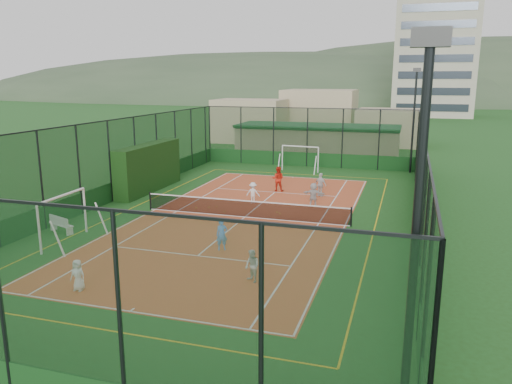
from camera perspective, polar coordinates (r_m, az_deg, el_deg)
ground at (r=27.46m, az=-1.30°, el=-2.91°), size 300.00×300.00×0.00m
court_slab at (r=27.46m, az=-1.30°, el=-2.90°), size 11.17×23.97×0.01m
tennis_net at (r=27.33m, az=-1.31°, el=-1.84°), size 11.67×0.12×1.06m
perimeter_fence at (r=26.89m, az=-1.33°, el=2.22°), size 18.12×34.12×5.00m
floodlight_se at (r=9.10m, az=17.47°, el=-9.39°), size 0.60×0.26×8.25m
floodlight_ne at (r=41.79m, az=17.56°, el=7.71°), size 0.60×0.26×8.25m
clubhouse at (r=48.16m, az=7.03°, el=5.77°), size 15.20×7.20×3.15m
apartment_tower at (r=107.38m, az=19.86°, el=16.19°), size 15.00×12.00×30.00m
distant_hills at (r=175.42m, az=14.63°, el=10.06°), size 200.00×60.00×24.00m
hedge_left at (r=34.42m, az=-12.15°, el=2.74°), size 1.08×7.22×3.16m
white_bench at (r=26.50m, az=-21.37°, el=-3.41°), size 1.64×0.95×0.89m
futsal_goal_near at (r=24.69m, az=-21.13°, el=-2.94°), size 3.48×1.10×2.23m
futsal_goal_far at (r=40.99m, az=5.05°, el=3.79°), size 3.25×1.24×2.05m
child_near_left at (r=19.21m, az=-19.70°, el=-8.93°), size 0.58×0.39×1.15m
child_near_mid at (r=22.22m, az=-3.92°, el=-4.89°), size 0.60×0.54×1.39m
child_near_right at (r=18.80m, az=-0.44°, el=-8.47°), size 0.77×0.74×1.25m
child_far_left at (r=30.36m, az=-0.34°, el=-0.09°), size 0.88×0.56×1.29m
child_far_right at (r=32.38m, az=7.40°, el=0.84°), size 0.96×0.75×1.53m
child_far_back at (r=29.80m, az=6.58°, el=-0.29°), size 1.35×0.52×1.43m
coach at (r=33.64m, az=2.52°, el=1.52°), size 0.86×0.69×1.68m
tennis_balls at (r=28.88m, az=-2.61°, el=-2.04°), size 5.10×1.02×0.07m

